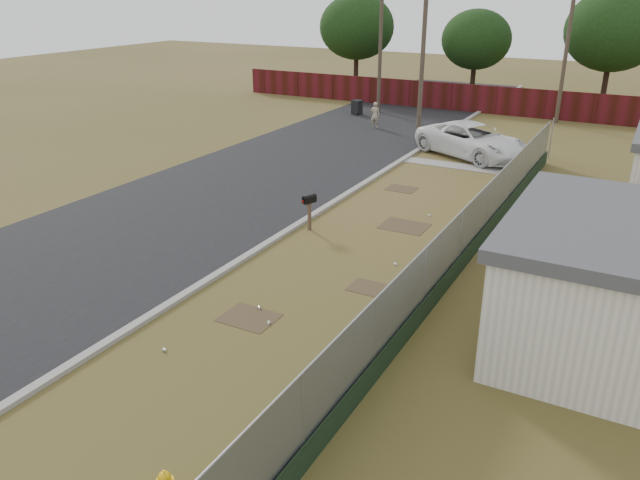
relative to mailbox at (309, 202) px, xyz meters
The scene contains 11 objects.
ground 2.89m from the mailbox, 24.32° to the right, with size 120.00×120.00×0.00m, color brown.
street 8.21m from the mailbox, 121.71° to the left, with size 15.10×60.00×0.12m.
chainlink_fence 5.60m from the mailbox, ahead, with size 0.10×27.06×2.02m.
privacy_fence 24.14m from the mailbox, 98.40° to the left, with size 30.00×0.12×1.80m, color #4E1017.
utility_poles 19.93m from the mailbox, 93.49° to the left, with size 12.60×8.24×9.00m.
horizon_trees 22.97m from the mailbox, 81.60° to the left, with size 33.32×31.94×7.78m.
mailbox is the anchor object (origin of this frame).
pickup_truck 12.63m from the mailbox, 80.17° to the left, with size 2.70×5.85×1.63m, color white.
pedestrian 16.96m from the mailbox, 106.21° to the left, with size 0.56×0.37×1.53m, color tan.
trash_bin 20.81m from the mailbox, 110.87° to the left, with size 0.69×0.76×0.93m.
scattered_litter 4.43m from the mailbox, 57.13° to the right, with size 3.01×11.75×0.07m.
Camera 1 is at (7.45, -16.39, 7.88)m, focal length 35.00 mm.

